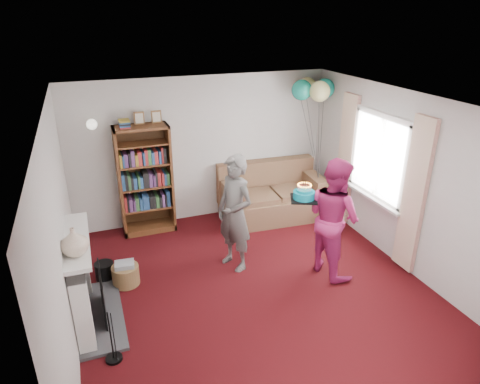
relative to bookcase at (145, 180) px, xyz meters
name	(u,v)px	position (x,y,z in m)	size (l,w,h in m)	color
ground	(256,292)	(1.05, -2.30, -0.89)	(5.00, 5.00, 0.00)	#37080C
wall_back	(202,149)	(1.05, 0.21, 0.36)	(4.50, 0.02, 2.50)	silver
wall_left	(60,239)	(-1.21, -2.30, 0.36)	(0.02, 5.00, 2.50)	silver
wall_right	(408,183)	(3.31, -2.30, 0.36)	(0.02, 5.00, 2.50)	silver
ceiling	(260,105)	(1.05, -2.30, 1.61)	(4.50, 5.00, 0.01)	white
fireplace	(86,284)	(-1.04, -2.11, -0.38)	(0.55, 1.80, 1.12)	#3F3F42
window_bay	(377,173)	(3.25, -1.70, 0.31)	(0.14, 2.02, 2.20)	white
wall_sconce	(92,124)	(-0.70, 0.06, 0.99)	(0.16, 0.23, 0.16)	gold
bookcase	(145,180)	(0.00, 0.00, 0.00)	(0.86, 0.42, 2.02)	#472B14
sofa	(271,197)	(2.18, -0.23, -0.54)	(1.82, 0.96, 0.96)	brown
wicker_basket	(126,274)	(-0.56, -1.50, -0.74)	(0.37, 0.37, 0.33)	#A0814A
person_striped	(235,213)	(1.00, -1.59, -0.04)	(0.62, 0.41, 1.70)	black
person_magenta	(334,217)	(2.23, -2.18, -0.04)	(0.83, 0.64, 1.70)	#AC225F
birthday_cake	(304,195)	(1.84, -2.01, 0.28)	(0.35, 0.35, 0.22)	black
balloons	(313,89)	(2.95, -0.15, 1.33)	(0.79, 0.79, 1.71)	#3F3F3F
mantel_vase	(74,241)	(-1.07, -2.45, 0.38)	(0.29, 0.29, 0.30)	beige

